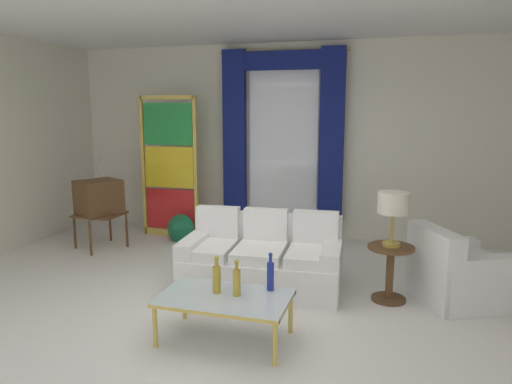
% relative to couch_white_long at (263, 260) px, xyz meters
% --- Properties ---
extents(ground_plane, '(16.00, 16.00, 0.00)m').
position_rel_couch_white_long_xyz_m(ground_plane, '(-0.20, -0.71, -0.30)').
color(ground_plane, white).
extents(wall_rear, '(8.00, 0.12, 3.00)m').
position_rel_couch_white_long_xyz_m(wall_rear, '(-0.20, 2.35, 1.20)').
color(wall_rear, silver).
rests_on(wall_rear, ground).
extents(ceiling_slab, '(8.00, 7.60, 0.04)m').
position_rel_couch_white_long_xyz_m(ceiling_slab, '(-0.20, 0.09, 2.72)').
color(ceiling_slab, white).
extents(curtained_window, '(2.00, 0.17, 2.70)m').
position_rel_couch_white_long_xyz_m(curtained_window, '(-0.31, 2.18, 1.44)').
color(curtained_window, white).
rests_on(curtained_window, ground).
extents(couch_white_long, '(1.81, 1.04, 0.86)m').
position_rel_couch_white_long_xyz_m(couch_white_long, '(0.00, 0.00, 0.00)').
color(couch_white_long, white).
rests_on(couch_white_long, ground).
extents(coffee_table, '(1.13, 0.66, 0.41)m').
position_rel_couch_white_long_xyz_m(coffee_table, '(0.03, -1.35, 0.07)').
color(coffee_table, silver).
rests_on(coffee_table, ground).
extents(bottle_blue_decanter, '(0.06, 0.06, 0.35)m').
position_rel_couch_white_long_xyz_m(bottle_blue_decanter, '(0.38, -1.11, 0.25)').
color(bottle_blue_decanter, navy).
rests_on(bottle_blue_decanter, coffee_table).
extents(bottle_crystal_tall, '(0.07, 0.07, 0.34)m').
position_rel_couch_white_long_xyz_m(bottle_crystal_tall, '(-0.05, -1.30, 0.24)').
color(bottle_crystal_tall, gold).
rests_on(bottle_crystal_tall, coffee_table).
extents(bottle_amber_squat, '(0.07, 0.07, 0.33)m').
position_rel_couch_white_long_xyz_m(bottle_amber_squat, '(0.13, -1.31, 0.24)').
color(bottle_amber_squat, gold).
rests_on(bottle_amber_squat, coffee_table).
extents(vintage_tv, '(0.72, 0.76, 1.35)m').
position_rel_couch_white_long_xyz_m(vintage_tv, '(-2.66, 0.75, 0.42)').
color(vintage_tv, brown).
rests_on(vintage_tv, ground).
extents(armchair_white, '(1.09, 1.08, 0.80)m').
position_rel_couch_white_long_xyz_m(armchair_white, '(2.05, 0.13, -0.02)').
color(armchair_white, white).
rests_on(armchair_white, ground).
extents(stained_glass_divider, '(0.95, 0.05, 2.20)m').
position_rel_couch_white_long_xyz_m(stained_glass_divider, '(-1.99, 1.65, 0.75)').
color(stained_glass_divider, gold).
rests_on(stained_glass_divider, ground).
extents(peacock_figurine, '(0.44, 0.60, 0.50)m').
position_rel_couch_white_long_xyz_m(peacock_figurine, '(-1.68, 1.26, -0.08)').
color(peacock_figurine, beige).
rests_on(peacock_figurine, ground).
extents(round_side_table, '(0.48, 0.48, 0.59)m').
position_rel_couch_white_long_xyz_m(round_side_table, '(1.40, -0.04, 0.05)').
color(round_side_table, brown).
rests_on(round_side_table, ground).
extents(table_lamp_brass, '(0.32, 0.32, 0.57)m').
position_rel_couch_white_long_xyz_m(table_lamp_brass, '(1.40, -0.04, 0.72)').
color(table_lamp_brass, '#B29338').
rests_on(table_lamp_brass, round_side_table).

